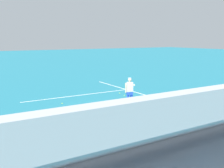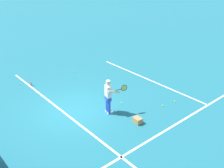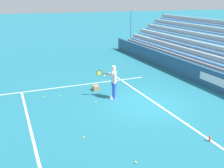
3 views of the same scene
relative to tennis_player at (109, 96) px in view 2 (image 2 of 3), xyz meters
The scene contains 14 objects.
ground_plane 2.00m from the tennis_player, 139.36° to the right, with size 160.00×160.00×0.00m, color #1E6B7F.
court_baseline_white 2.33m from the tennis_player, 129.21° to the right, with size 12.00×0.10×0.01m, color white.
court_sideline_white 4.05m from the tennis_player, 45.85° to the left, with size 0.10×12.00×0.01m, color white.
court_service_line_white 4.63m from the tennis_player, 107.44° to the left, with size 8.22×0.10×0.01m, color white.
tennis_player is the anchor object (origin of this frame).
ball_box_cardboard 1.76m from the tennis_player, 15.98° to the left, with size 0.40×0.30×0.26m, color #A87F51.
tennis_ball_far_left 6.25m from the tennis_player, 160.74° to the right, with size 0.07×0.07×0.07m, color #CCE533.
tennis_ball_stray_back 4.31m from the tennis_player, 156.56° to the right, with size 0.07×0.07×0.07m, color #CCE533.
tennis_ball_by_box 2.94m from the tennis_player, 61.94° to the left, with size 0.07×0.07×0.07m, color #CCE533.
tennis_ball_midcourt 4.29m from the tennis_player, 141.93° to the left, with size 0.07×0.07×0.07m, color #CCE533.
tennis_ball_near_player 1.39m from the tennis_player, 103.54° to the left, with size 0.07×0.07×0.07m, color #CCE533.
tennis_ball_far_right 3.71m from the tennis_player, 66.47° to the left, with size 0.07×0.07×0.07m, color #CCE533.
tennis_ball_toward_net 5.68m from the tennis_player, 164.48° to the left, with size 0.07×0.07×0.07m, color #CCE533.
water_bottle 5.56m from the tennis_player, 163.35° to the right, with size 0.07×0.07×0.22m, color #EA4C33.
Camera 2 is at (9.76, -5.77, 6.80)m, focal length 42.00 mm.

